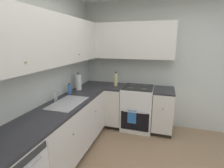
{
  "coord_description": "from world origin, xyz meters",
  "views": [
    {
      "loc": [
        -1.74,
        -0.07,
        1.8
      ],
      "look_at": [
        0.99,
        0.75,
        1.08
      ],
      "focal_mm": 27.04,
      "sensor_mm": 36.0,
      "label": 1
    }
  ],
  "objects_px": {
    "soap_bottle": "(70,89)",
    "oil_bottle": "(116,79)",
    "paper_towel_roll": "(78,82)",
    "oven_range": "(137,107)"
  },
  "relations": [
    {
      "from": "soap_bottle",
      "to": "oven_range",
      "type": "bearing_deg",
      "value": -53.93
    },
    {
      "from": "soap_bottle",
      "to": "paper_towel_roll",
      "type": "relative_size",
      "value": 0.57
    },
    {
      "from": "oven_range",
      "to": "soap_bottle",
      "type": "bearing_deg",
      "value": 126.07
    },
    {
      "from": "soap_bottle",
      "to": "paper_towel_roll",
      "type": "distance_m",
      "value": 0.31
    },
    {
      "from": "soap_bottle",
      "to": "oil_bottle",
      "type": "height_order",
      "value": "oil_bottle"
    },
    {
      "from": "soap_bottle",
      "to": "oil_bottle",
      "type": "xyz_separation_m",
      "value": [
        0.79,
        -0.63,
        0.05
      ]
    },
    {
      "from": "oven_range",
      "to": "soap_bottle",
      "type": "relative_size",
      "value": 5.1
    },
    {
      "from": "oven_range",
      "to": "oil_bottle",
      "type": "xyz_separation_m",
      "value": [
        -0.02,
        0.47,
        0.58
      ]
    },
    {
      "from": "soap_bottle",
      "to": "oil_bottle",
      "type": "relative_size",
      "value": 0.68
    },
    {
      "from": "paper_towel_roll",
      "to": "oil_bottle",
      "type": "bearing_deg",
      "value": -51.57
    }
  ]
}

